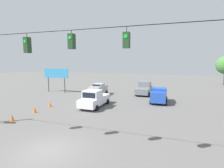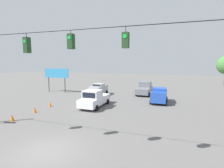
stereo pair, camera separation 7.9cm
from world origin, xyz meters
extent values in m
plane|color=#605E5B|center=(0.00, 0.00, 0.00)|extent=(140.00, 140.00, 0.00)
cylinder|color=black|center=(0.00, -0.50, 7.25)|extent=(21.37, 0.04, 0.04)
cube|color=#1E3D1E|center=(-4.80, -0.50, 6.56)|extent=(0.32, 0.36, 0.79)
cylinder|color=black|center=(-4.80, -0.50, 7.10)|extent=(0.03, 0.03, 0.29)
cylinder|color=green|center=(-4.80, -0.31, 6.74)|extent=(0.20, 0.02, 0.20)
cube|color=#1E3D1E|center=(-1.60, -0.50, 6.62)|extent=(0.32, 0.36, 0.85)
cylinder|color=black|center=(-1.60, -0.50, 7.14)|extent=(0.03, 0.03, 0.20)
cylinder|color=green|center=(-1.60, -0.31, 6.81)|extent=(0.20, 0.02, 0.20)
cube|color=#1E3D1E|center=(1.60, -0.50, 6.51)|extent=(0.32, 0.36, 0.98)
cylinder|color=black|center=(1.60, -0.50, 7.12)|extent=(0.03, 0.03, 0.25)
cylinder|color=green|center=(1.60, -0.31, 6.73)|extent=(0.20, 0.02, 0.20)
cube|color=#234CB2|center=(-5.51, -15.48, 0.99)|extent=(1.88, 3.94, 1.35)
cube|color=#234CB2|center=(-5.51, -15.48, 1.85)|extent=(1.73, 1.73, 0.36)
cube|color=black|center=(-5.51, -16.36, 1.85)|extent=(1.50, 0.02, 0.25)
cylinder|color=black|center=(-6.45, -16.76, 0.32)|extent=(0.22, 0.64, 0.64)
cylinder|color=black|center=(-4.57, -16.77, 0.32)|extent=(0.22, 0.64, 0.64)
cylinder|color=black|center=(-6.44, -14.20, 0.32)|extent=(0.22, 0.64, 0.64)
cylinder|color=black|center=(-4.57, -14.21, 0.32)|extent=(0.22, 0.64, 0.64)
cube|color=slate|center=(-2.69, -20.96, 0.77)|extent=(2.14, 5.55, 0.90)
cube|color=slate|center=(-2.70, -21.62, 1.67)|extent=(1.93, 2.01, 0.90)
cube|color=black|center=(-2.72, -22.62, 1.67)|extent=(1.65, 0.04, 0.63)
cylinder|color=black|center=(-3.75, -22.73, 0.32)|extent=(0.23, 0.64, 0.64)
cylinder|color=black|center=(-1.69, -22.76, 0.32)|extent=(0.23, 0.64, 0.64)
cylinder|color=black|center=(-3.70, -19.15, 0.32)|extent=(0.23, 0.64, 0.64)
cylinder|color=black|center=(-1.64, -19.18, 0.32)|extent=(0.23, 0.64, 0.64)
cube|color=#A8AAB2|center=(4.29, -17.75, 0.94)|extent=(1.85, 3.87, 1.24)
cube|color=#A8AAB2|center=(4.29, -17.75, 1.74)|extent=(1.67, 1.72, 0.36)
cube|color=black|center=(4.30, -16.90, 1.74)|extent=(1.43, 0.05, 0.25)
cylinder|color=black|center=(5.20, -16.52, 0.32)|extent=(0.23, 0.64, 0.64)
cylinder|color=black|center=(3.42, -16.49, 0.32)|extent=(0.23, 0.64, 0.64)
cylinder|color=black|center=(5.16, -19.02, 0.32)|extent=(0.23, 0.64, 0.64)
cylinder|color=black|center=(3.38, -18.99, 0.32)|extent=(0.23, 0.64, 0.64)
cube|color=silver|center=(1.79, -10.84, 0.77)|extent=(2.08, 5.30, 0.90)
cube|color=silver|center=(1.79, -10.21, 1.67)|extent=(1.89, 1.92, 0.90)
cube|color=black|center=(1.80, -9.25, 1.67)|extent=(1.63, 0.04, 0.63)
cylinder|color=black|center=(2.82, -9.14, 0.32)|extent=(0.23, 0.64, 0.64)
cylinder|color=black|center=(0.78, -9.12, 0.32)|extent=(0.23, 0.64, 0.64)
cylinder|color=black|center=(2.79, -12.57, 0.32)|extent=(0.23, 0.64, 0.64)
cylinder|color=black|center=(0.75, -12.55, 0.32)|extent=(0.23, 0.64, 0.64)
cone|color=orange|center=(6.78, -3.44, 0.32)|extent=(0.34, 0.34, 0.63)
cone|color=orange|center=(6.89, -6.34, 0.32)|extent=(0.34, 0.34, 0.63)
cone|color=orange|center=(6.95, -8.91, 0.32)|extent=(0.34, 0.34, 0.63)
cylinder|color=#4C473D|center=(10.85, -17.85, 1.31)|extent=(0.16, 0.16, 2.62)
cylinder|color=#4C473D|center=(14.30, -17.85, 1.31)|extent=(0.16, 0.16, 2.62)
cube|color=#338CBF|center=(12.58, -17.85, 3.44)|extent=(4.93, 0.12, 1.63)
camera|label=1|loc=(-7.07, 8.31, 5.48)|focal=28.00mm
camera|label=2|loc=(-7.14, 8.29, 5.48)|focal=28.00mm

